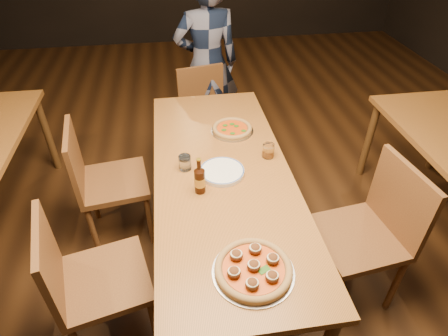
{
  "coord_description": "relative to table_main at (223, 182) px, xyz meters",
  "views": [
    {
      "loc": [
        -0.25,
        -1.71,
        2.11
      ],
      "look_at": [
        0.0,
        -0.05,
        0.82
      ],
      "focal_mm": 30.0,
      "sensor_mm": 36.0,
      "label": 1
    }
  ],
  "objects": [
    {
      "name": "ground",
      "position": [
        0.0,
        0.0,
        -0.68
      ],
      "size": [
        9.0,
        9.0,
        0.0
      ],
      "primitive_type": "plane",
      "color": "black"
    },
    {
      "name": "table_main",
      "position": [
        0.0,
        0.0,
        0.0
      ],
      "size": [
        0.8,
        2.0,
        0.75
      ],
      "color": "brown",
      "rests_on": "ground"
    },
    {
      "name": "chair_main_nw",
      "position": [
        -0.69,
        -0.45,
        -0.2
      ],
      "size": [
        0.54,
        0.54,
        0.96
      ],
      "primitive_type": null,
      "rotation": [
        0.0,
        0.0,
        1.8
      ],
      "color": "#552A16",
      "rests_on": "ground"
    },
    {
      "name": "chair_main_sw",
      "position": [
        -0.7,
        0.36,
        -0.2
      ],
      "size": [
        0.5,
        0.5,
        0.95
      ],
      "primitive_type": null,
      "rotation": [
        0.0,
        0.0,
        1.71
      ],
      "color": "#552A16",
      "rests_on": "ground"
    },
    {
      "name": "chair_main_e",
      "position": [
        0.72,
        -0.38,
        -0.19
      ],
      "size": [
        0.51,
        0.51,
        0.98
      ],
      "primitive_type": null,
      "rotation": [
        0.0,
        0.0,
        -1.44
      ],
      "color": "#552A16",
      "rests_on": "ground"
    },
    {
      "name": "chair_end",
      "position": [
        0.03,
        1.15,
        -0.23
      ],
      "size": [
        0.49,
        0.49,
        0.89
      ],
      "primitive_type": null,
      "rotation": [
        0.0,
        0.0,
        0.19
      ],
      "color": "#552A16",
      "rests_on": "ground"
    },
    {
      "name": "pizza_meatball",
      "position": [
        0.03,
        -0.72,
        0.1
      ],
      "size": [
        0.36,
        0.36,
        0.07
      ],
      "rotation": [
        0.0,
        0.0,
        -0.02
      ],
      "color": "#B7B7BF",
      "rests_on": "table_main"
    },
    {
      "name": "pizza_margherita",
      "position": [
        0.13,
        0.44,
        0.09
      ],
      "size": [
        0.29,
        0.29,
        0.04
      ],
      "rotation": [
        0.0,
        0.0,
        0.39
      ],
      "color": "#B7B7BF",
      "rests_on": "table_main"
    },
    {
      "name": "plate_stack",
      "position": [
        -0.01,
        -0.01,
        0.08
      ],
      "size": [
        0.26,
        0.26,
        0.03
      ],
      "primitive_type": "cylinder",
      "color": "white",
      "rests_on": "table_main"
    },
    {
      "name": "beer_bottle",
      "position": [
        -0.15,
        -0.15,
        0.15
      ],
      "size": [
        0.06,
        0.06,
        0.21
      ],
      "rotation": [
        0.0,
        0.0,
        -0.34
      ],
      "color": "black",
      "rests_on": "table_main"
    },
    {
      "name": "water_glass",
      "position": [
        -0.22,
        0.07,
        0.12
      ],
      "size": [
        0.07,
        0.07,
        0.09
      ],
      "primitive_type": "cylinder",
      "color": "white",
      "rests_on": "table_main"
    },
    {
      "name": "amber_glass",
      "position": [
        0.3,
        0.12,
        0.12
      ],
      "size": [
        0.07,
        0.07,
        0.09
      ],
      "primitive_type": "cylinder",
      "color": "#9C5111",
      "rests_on": "table_main"
    },
    {
      "name": "diner",
      "position": [
        0.08,
        1.5,
        0.12
      ],
      "size": [
        0.62,
        0.44,
        1.6
      ],
      "primitive_type": "imported",
      "rotation": [
        0.0,
        0.0,
        3.24
      ],
      "color": "black",
      "rests_on": "ground"
    }
  ]
}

